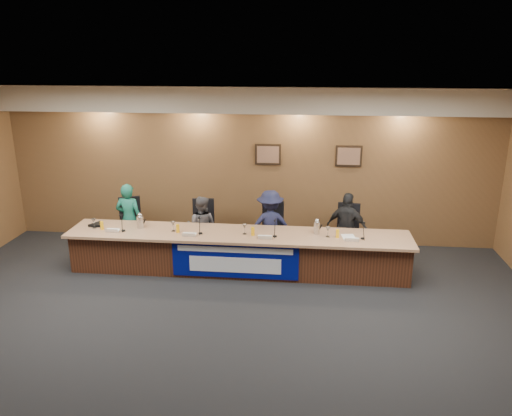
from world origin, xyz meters
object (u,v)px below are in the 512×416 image
at_px(dais_body, 238,253).
at_px(banner, 235,260).
at_px(panelist_b, 202,227).
at_px(carafe_right, 317,228).
at_px(panelist_c, 270,225).
at_px(panelist_d, 347,228).
at_px(speakerphone, 97,225).
at_px(carafe_left, 140,222).
at_px(office_chair_c, 270,233).
at_px(panelist_a, 129,219).
at_px(office_chair_b, 203,231).
at_px(office_chair_a, 132,228).
at_px(office_chair_d, 346,236).

relative_size(dais_body, banner, 2.73).
distance_m(panelist_b, carafe_right, 2.27).
xyz_separation_m(banner, panelist_c, (0.53, 1.03, 0.30)).
bearing_deg(panelist_d, speakerphone, 29.26).
xyz_separation_m(panelist_c, carafe_left, (-2.32, -0.57, 0.18)).
height_order(panelist_d, carafe_right, panelist_d).
height_order(banner, panelist_c, panelist_c).
xyz_separation_m(office_chair_c, speakerphone, (-3.16, -0.66, 0.30)).
distance_m(panelist_a, panelist_c, 2.75).
height_order(banner, carafe_left, carafe_left).
height_order(panelist_a, panelist_d, panelist_a).
bearing_deg(dais_body, office_chair_b, 138.21).
xyz_separation_m(banner, office_chair_c, (0.53, 1.13, 0.10)).
bearing_deg(carafe_left, office_chair_b, 33.77).
xyz_separation_m(carafe_left, speakerphone, (-0.84, 0.01, -0.08)).
height_order(office_chair_c, carafe_right, carafe_right).
bearing_deg(office_chair_a, dais_body, -41.16).
distance_m(office_chair_b, carafe_left, 1.27).
bearing_deg(office_chair_b, office_chair_c, -5.56).
height_order(office_chair_b, carafe_left, carafe_left).
height_order(office_chair_a, office_chair_b, same).
bearing_deg(office_chair_a, banner, -50.28).
bearing_deg(panelist_c, dais_body, 38.92).
distance_m(carafe_right, speakerphone, 4.03).
xyz_separation_m(panelist_c, office_chair_d, (1.44, 0.10, -0.20)).
height_order(dais_body, panelist_b, panelist_b).
bearing_deg(speakerphone, carafe_left, -1.02).
bearing_deg(panelist_a, office_chair_b, -173.61).
bearing_deg(speakerphone, banner, -10.08).
bearing_deg(carafe_left, banner, -14.16).
distance_m(office_chair_d, carafe_left, 3.84).
relative_size(carafe_left, speakerphone, 0.68).
bearing_deg(carafe_left, panelist_b, 29.64).
xyz_separation_m(office_chair_b, carafe_left, (-1.00, -0.67, 0.38)).
distance_m(carafe_left, speakerphone, 0.84).
xyz_separation_m(dais_body, office_chair_a, (-2.23, 0.71, 0.13)).
xyz_separation_m(panelist_c, carafe_right, (0.87, -0.56, 0.18)).
distance_m(dais_body, office_chair_d, 2.10).
relative_size(panelist_b, office_chair_c, 2.53).
xyz_separation_m(panelist_d, office_chair_d, (0.00, 0.10, -0.20)).
bearing_deg(banner, panelist_d, 27.53).
height_order(office_chair_a, office_chair_c, same).
height_order(banner, office_chair_a, banner).
xyz_separation_m(dais_body, panelist_a, (-2.23, 0.61, 0.36)).
relative_size(office_chair_c, speakerphone, 1.50).
distance_m(panelist_a, carafe_right, 3.66).
xyz_separation_m(panelist_b, carafe_right, (2.19, -0.56, 0.26)).
bearing_deg(speakerphone, carafe_right, 0.02).
bearing_deg(banner, panelist_b, 127.78).
distance_m(dais_body, office_chair_a, 2.34).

